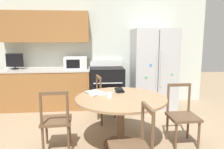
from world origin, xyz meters
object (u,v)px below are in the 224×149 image
(oven_range, at_px, (107,87))
(candle_glass, at_px, (110,95))
(dining_chair_right, at_px, (182,116))
(refrigerator, at_px, (153,69))
(wallet, at_px, (119,91))
(dining_chair_far, at_px, (107,100))
(dining_chair_near, at_px, (132,149))
(microwave, at_px, (76,63))
(dining_chair_left, at_px, (56,121))
(countertop_tv, at_px, (15,61))

(oven_range, bearing_deg, candle_glass, -92.88)
(dining_chair_right, bearing_deg, candle_glass, -2.48)
(refrigerator, xyz_separation_m, oven_range, (-1.07, 0.07, -0.43))
(oven_range, height_order, candle_glass, oven_range)
(wallet, bearing_deg, refrigerator, 57.14)
(refrigerator, xyz_separation_m, dining_chair_far, (-1.13, -0.89, -0.46))
(refrigerator, height_order, dining_chair_near, refrigerator)
(microwave, distance_m, candle_glass, 2.03)
(dining_chair_right, height_order, candle_glass, dining_chair_right)
(oven_range, bearing_deg, microwave, 177.69)
(refrigerator, distance_m, microwave, 1.78)
(dining_chair_far, height_order, wallet, dining_chair_far)
(dining_chair_far, xyz_separation_m, wallet, (0.15, -0.62, 0.34))
(dining_chair_left, distance_m, dining_chair_near, 1.28)
(refrigerator, relative_size, dining_chair_near, 1.99)
(oven_range, distance_m, microwave, 0.90)
(dining_chair_right, bearing_deg, refrigerator, -93.12)
(microwave, height_order, dining_chair_left, microwave)
(microwave, relative_size, wallet, 3.16)
(refrigerator, xyz_separation_m, dining_chair_left, (-1.93, -1.87, -0.46))
(countertop_tv, relative_size, dining_chair_far, 0.40)
(dining_chair_right, height_order, wallet, dining_chair_right)
(microwave, bearing_deg, wallet, -63.90)
(dining_chair_far, distance_m, wallet, 0.72)
(oven_range, xyz_separation_m, wallet, (0.09, -1.59, 0.30))
(dining_chair_near, bearing_deg, wallet, -4.55)
(countertop_tv, height_order, dining_chair_near, countertop_tv)
(dining_chair_far, bearing_deg, candle_glass, -11.16)
(oven_range, distance_m, dining_chair_left, 2.12)
(refrigerator, distance_m, dining_chair_near, 2.96)
(dining_chair_right, relative_size, wallet, 5.68)
(oven_range, relative_size, dining_chair_far, 1.20)
(dining_chair_left, xyz_separation_m, wallet, (0.95, 0.35, 0.34))
(dining_chair_far, bearing_deg, microwave, -156.59)
(candle_glass, xyz_separation_m, wallet, (0.18, 0.30, -0.01))
(dining_chair_far, bearing_deg, wallet, 4.55)
(countertop_tv, relative_size, dining_chair_right, 0.40)
(refrigerator, bearing_deg, wallet, -122.86)
(dining_chair_near, xyz_separation_m, dining_chair_right, (0.93, 0.90, 0.00))
(dining_chair_far, bearing_deg, dining_chair_near, -5.16)
(countertop_tv, bearing_deg, refrigerator, -3.11)
(dining_chair_near, height_order, wallet, dining_chair_near)
(refrigerator, bearing_deg, dining_chair_right, -92.01)
(dining_chair_near, bearing_deg, candle_glass, 6.38)
(refrigerator, distance_m, oven_range, 1.15)
(dining_chair_far, bearing_deg, countertop_tv, -127.40)
(dining_chair_near, distance_m, dining_chair_right, 1.30)
(dining_chair_left, bearing_deg, oven_range, 62.86)
(microwave, xyz_separation_m, wallet, (0.79, -1.62, -0.27))
(refrigerator, distance_m, dining_chair_left, 2.73)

